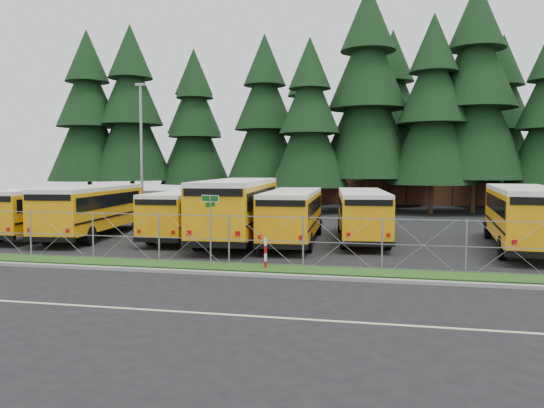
# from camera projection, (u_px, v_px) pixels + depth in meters

# --- Properties ---
(ground) EXTENTS (120.00, 120.00, 0.00)m
(ground) POSITION_uv_depth(u_px,v_px,m) (259.00, 261.00, 21.99)
(ground) COLOR black
(ground) RESTS_ON ground
(curb) EXTENTS (50.00, 0.25, 0.12)m
(curb) POSITION_uv_depth(u_px,v_px,m) (239.00, 274.00, 18.96)
(curb) COLOR gray
(curb) RESTS_ON ground
(grass_verge) EXTENTS (50.00, 1.40, 0.06)m
(grass_verge) POSITION_uv_depth(u_px,v_px,m) (249.00, 268.00, 20.33)
(grass_verge) COLOR #1C4112
(grass_verge) RESTS_ON ground
(road_lane_line) EXTENTS (50.00, 0.12, 0.01)m
(road_lane_line) POSITION_uv_depth(u_px,v_px,m) (189.00, 312.00, 14.19)
(road_lane_line) COLOR beige
(road_lane_line) RESTS_ON ground
(chainlink_fence) EXTENTS (44.00, 0.10, 2.00)m
(chainlink_fence) POSITION_uv_depth(u_px,v_px,m) (253.00, 240.00, 20.94)
(chainlink_fence) COLOR gray
(chainlink_fence) RESTS_ON ground
(brick_building) EXTENTS (22.00, 10.00, 6.00)m
(brick_building) POSITION_uv_depth(u_px,v_px,m) (394.00, 175.00, 59.52)
(brick_building) COLOR brown
(brick_building) RESTS_ON ground
(bus_0) EXTENTS (2.52, 10.36, 2.71)m
(bus_0) POSITION_uv_depth(u_px,v_px,m) (52.00, 212.00, 30.04)
(bus_0) COLOR orange
(bus_0) RESTS_ON ground
(bus_1) EXTENTS (3.72, 11.05, 2.84)m
(bus_1) POSITION_uv_depth(u_px,v_px,m) (95.00, 212.00, 29.41)
(bus_1) COLOR orange
(bus_1) RESTS_ON ground
(bus_3) EXTENTS (2.56, 9.90, 2.58)m
(bus_3) POSITION_uv_depth(u_px,v_px,m) (189.00, 214.00, 29.07)
(bus_3) COLOR orange
(bus_3) RESTS_ON ground
(bus_4) EXTENTS (3.88, 12.51, 3.23)m
(bus_4) POSITION_uv_depth(u_px,v_px,m) (239.00, 210.00, 27.92)
(bus_4) COLOR orange
(bus_4) RESTS_ON ground
(bus_5) EXTENTS (3.00, 10.40, 2.70)m
(bus_5) POSITION_uv_depth(u_px,v_px,m) (293.00, 217.00, 27.13)
(bus_5) COLOR orange
(bus_5) RESTS_ON ground
(bus_6) EXTENTS (3.45, 10.32, 2.65)m
(bus_6) POSITION_uv_depth(u_px,v_px,m) (362.00, 216.00, 27.93)
(bus_6) COLOR orange
(bus_6) RESTS_ON ground
(bus_east) EXTENTS (3.72, 11.54, 2.97)m
(bus_east) POSITION_uv_depth(u_px,v_px,m) (522.00, 218.00, 24.90)
(bus_east) COLOR orange
(bus_east) RESTS_ON ground
(street_sign) EXTENTS (0.79, 0.52, 2.81)m
(street_sign) POSITION_uv_depth(u_px,v_px,m) (210.00, 215.00, 20.50)
(street_sign) COLOR gray
(street_sign) RESTS_ON ground
(striped_bollard) EXTENTS (0.11, 0.11, 1.20)m
(striped_bollard) POSITION_uv_depth(u_px,v_px,m) (265.00, 253.00, 20.21)
(striped_bollard) COLOR #B20C0C
(striped_bollard) RESTS_ON ground
(light_standard) EXTENTS (0.70, 0.35, 10.14)m
(light_standard) POSITION_uv_depth(u_px,v_px,m) (141.00, 146.00, 39.95)
(light_standard) COLOR gray
(light_standard) RESTS_ON ground
(conifer_0) EXTENTS (7.78, 7.78, 17.21)m
(conifer_0) POSITION_uv_depth(u_px,v_px,m) (88.00, 119.00, 51.68)
(conifer_0) COLOR black
(conifer_0) RESTS_ON ground
(conifer_1) EXTENTS (7.98, 7.98, 17.66)m
(conifer_1) POSITION_uv_depth(u_px,v_px,m) (131.00, 116.00, 51.45)
(conifer_1) COLOR black
(conifer_1) RESTS_ON ground
(conifer_2) EXTENTS (6.79, 6.79, 15.02)m
(conifer_2) POSITION_uv_depth(u_px,v_px,m) (195.00, 130.00, 51.85)
(conifer_2) COLOR black
(conifer_2) RESTS_ON ground
(conifer_3) EXTENTS (7.31, 7.31, 16.17)m
(conifer_3) POSITION_uv_depth(u_px,v_px,m) (265.00, 122.00, 49.12)
(conifer_3) COLOR black
(conifer_3) RESTS_ON ground
(conifer_4) EXTENTS (6.72, 6.72, 14.85)m
(conifer_4) POSITION_uv_depth(u_px,v_px,m) (310.00, 125.00, 44.86)
(conifer_4) COLOR black
(conifer_4) RESTS_ON ground
(conifer_5) EXTENTS (8.94, 8.94, 19.78)m
(conifer_5) POSITION_uv_depth(u_px,v_px,m) (367.00, 98.00, 46.33)
(conifer_5) COLOR black
(conifer_5) RESTS_ON ground
(conifer_6) EXTENTS (7.50, 7.50, 16.59)m
(conifer_6) POSITION_uv_depth(u_px,v_px,m) (433.00, 114.00, 43.97)
(conifer_6) COLOR black
(conifer_6) RESTS_ON ground
(conifer_7) EXTENTS (8.78, 8.78, 19.43)m
(conifer_7) POSITION_uv_depth(u_px,v_px,m) (475.00, 97.00, 44.39)
(conifer_7) COLOR black
(conifer_7) RESTS_ON ground
(conifer_10) EXTENTS (7.46, 7.46, 16.50)m
(conifer_10) POSITION_uv_depth(u_px,v_px,m) (194.00, 126.00, 56.68)
(conifer_10) COLOR black
(conifer_10) RESTS_ON ground
(conifer_11) EXTENTS (7.29, 7.29, 16.13)m
(conifer_11) POSITION_uv_depth(u_px,v_px,m) (306.00, 128.00, 56.22)
(conifer_11) COLOR black
(conifer_11) RESTS_ON ground
(conifer_12) EXTENTS (7.93, 7.93, 17.55)m
(conifer_12) POSITION_uv_depth(u_px,v_px,m) (392.00, 118.00, 53.10)
(conifer_12) COLOR black
(conifer_12) RESTS_ON ground
(conifer_13) EXTENTS (7.44, 7.44, 16.44)m
(conifer_13) POSITION_uv_depth(u_px,v_px,m) (502.00, 122.00, 50.49)
(conifer_13) COLOR black
(conifer_13) RESTS_ON ground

